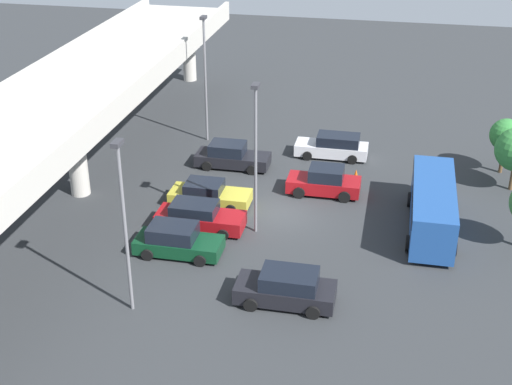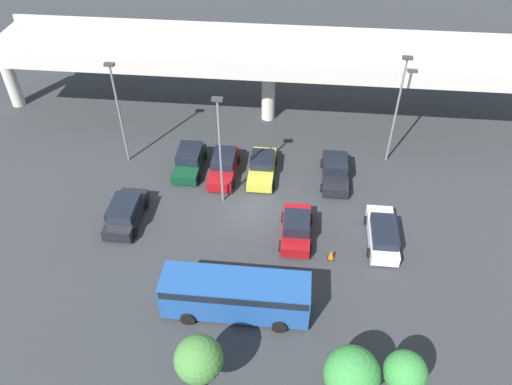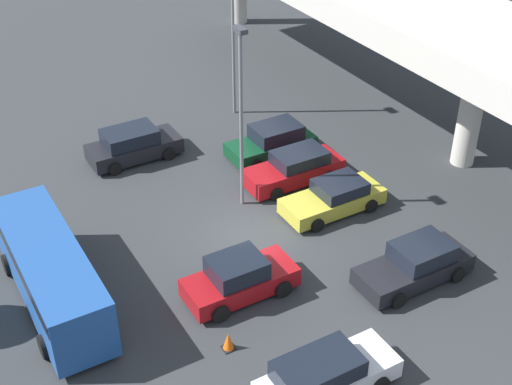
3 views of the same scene
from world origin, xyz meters
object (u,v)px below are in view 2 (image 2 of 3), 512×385
at_px(parked_car_6, 383,234).
at_px(tree_front_right, 405,372).
at_px(parked_car_5, 335,171).
at_px(shuttle_bus, 236,293).
at_px(lamp_post_mid_lot, 118,107).
at_px(traffic_cone, 331,255).
at_px(lamp_post_by_overpass, 220,145).
at_px(tree_front_left, 199,359).
at_px(parked_car_1, 190,160).
at_px(parked_car_0, 125,212).
at_px(parked_car_2, 224,166).
at_px(lamp_post_near_aisle, 398,104).
at_px(parked_car_4, 296,228).
at_px(tree_front_centre, 352,374).
at_px(parked_car_3, 262,167).

bearing_deg(parked_car_6, tree_front_right, 178.72).
distance_m(parked_car_5, shuttle_bus, 13.85).
relative_size(lamp_post_mid_lot, traffic_cone, 11.75).
xyz_separation_m(lamp_post_by_overpass, tree_front_left, (1.10, -14.08, -2.22)).
distance_m(parked_car_1, lamp_post_by_overpass, 6.19).
relative_size(shuttle_bus, tree_front_left, 2.14).
xyz_separation_m(parked_car_0, shuttle_bus, (8.37, -6.53, 0.76)).
xyz_separation_m(tree_front_right, traffic_cone, (-3.03, 8.94, -2.22)).
relative_size(parked_car_2, tree_front_left, 1.25).
xyz_separation_m(lamp_post_mid_lot, lamp_post_by_overpass, (8.10, -4.01, 0.05)).
bearing_deg(parked_car_6, lamp_post_by_overpass, 74.54).
distance_m(parked_car_6, lamp_post_mid_lot, 20.64).
height_order(parked_car_0, lamp_post_near_aisle, lamp_post_near_aisle).
bearing_deg(parked_car_2, parked_car_4, 42.89).
xyz_separation_m(tree_front_left, tree_front_centre, (7.09, -0.02, -0.02)).
height_order(parked_car_1, shuttle_bus, shuttle_bus).
bearing_deg(lamp_post_near_aisle, lamp_post_mid_lot, -174.28).
height_order(tree_front_right, traffic_cone, tree_front_right).
relative_size(parked_car_1, shuttle_bus, 0.54).
xyz_separation_m(parked_car_4, parked_car_5, (2.64, 6.36, -0.04)).
distance_m(parked_car_1, traffic_cone, 13.50).
xyz_separation_m(parked_car_3, tree_front_right, (8.14, -17.03, 1.89)).
xyz_separation_m(parked_car_3, lamp_post_by_overpass, (-2.49, -3.30, 4.20)).
bearing_deg(tree_front_left, tree_front_centre, -0.19).
bearing_deg(tree_front_right, lamp_post_near_aisle, 85.88).
height_order(parked_car_6, lamp_post_near_aisle, lamp_post_near_aisle).
xyz_separation_m(tree_front_centre, traffic_cone, (-0.59, 9.32, -2.29)).
xyz_separation_m(parked_car_2, tree_front_left, (1.49, -17.14, 1.91)).
bearing_deg(parked_car_2, tree_front_right, 33.28).
distance_m(parked_car_0, parked_car_5, 15.39).
relative_size(lamp_post_near_aisle, tree_front_right, 2.43).
bearing_deg(parked_car_2, tree_front_centre, 26.56).
height_order(lamp_post_by_overpass, traffic_cone, lamp_post_by_overpass).
xyz_separation_m(parked_car_1, shuttle_bus, (5.25, -12.74, 0.79)).
bearing_deg(lamp_post_mid_lot, shuttle_bus, -52.28).
distance_m(parked_car_2, lamp_post_mid_lot, 8.78).
relative_size(parked_car_6, traffic_cone, 6.84).
distance_m(parked_car_2, tree_front_right, 20.17).
xyz_separation_m(parked_car_5, parked_car_6, (2.92, -6.29, 0.02)).
xyz_separation_m(parked_car_3, shuttle_bus, (-0.32, -12.57, 0.88)).
xyz_separation_m(parked_car_5, tree_front_centre, (0.23, -17.39, 1.88)).
height_order(parked_car_0, lamp_post_by_overpass, lamp_post_by_overpass).
bearing_deg(tree_front_right, lamp_post_by_overpass, 127.76).
relative_size(parked_car_0, parked_car_2, 0.95).
relative_size(parked_car_0, parked_car_1, 1.03).
relative_size(parked_car_1, parked_car_2, 0.93).
distance_m(parked_car_4, shuttle_bus, 6.99).
distance_m(parked_car_1, tree_front_centre, 20.95).
bearing_deg(parked_car_4, tree_front_right, -153.46).
distance_m(parked_car_5, traffic_cone, 8.09).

